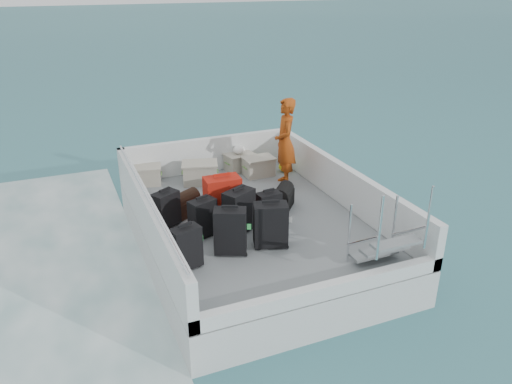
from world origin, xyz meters
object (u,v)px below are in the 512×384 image
suitcase_6 (271,225)px  passenger (285,143)px  suitcase_2 (166,210)px  suitcase_7 (269,209)px  suitcase_3 (230,232)px  crate_3 (259,167)px  suitcase_0 (186,248)px  suitcase_8 (250,204)px  suitcase_4 (239,212)px  crate_2 (239,162)px  suitcase_1 (203,218)px  crate_0 (146,176)px  crate_1 (200,174)px  suitcase_5 (223,200)px

suitcase_6 → passenger: size_ratio=0.41×
suitcase_2 → suitcase_7: (1.56, -0.55, -0.03)m
suitcase_3 → crate_3: suitcase_3 is taller
suitcase_2 → suitcase_7: bearing=-48.5°
suitcase_0 → suitcase_8: bearing=26.6°
suitcase_3 → suitcase_4: (0.35, 0.57, 0.00)m
suitcase_8 → crate_2: (0.55, 1.93, 0.04)m
suitcase_1 → crate_2: size_ratio=1.12×
crate_2 → passenger: passenger is taller
crate_0 → suitcase_3: bearing=-78.8°
crate_1 → suitcase_1: bearing=-105.5°
suitcase_4 → crate_1: bearing=61.7°
passenger → suitcase_1: bearing=-39.7°
suitcase_4 → passenger: passenger is taller
suitcase_7 → passenger: size_ratio=0.32×
suitcase_8 → suitcase_7: bearing=-140.3°
suitcase_2 → suitcase_6: 1.78m
suitcase_1 → suitcase_6: size_ratio=0.89×
suitcase_6 → suitcase_7: bearing=85.3°
suitcase_0 → suitcase_2: bearing=72.5°
suitcase_3 → suitcase_7: 1.11m
crate_2 → passenger: 1.36m
suitcase_5 → passenger: bearing=35.3°
crate_2 → crate_3: size_ratio=0.94×
suitcase_1 → suitcase_3: size_ratio=0.87×
suitcase_4 → crate_1: suitcase_4 is taller
suitcase_7 → suitcase_2: bearing=155.6°
suitcase_3 → crate_3: 3.14m
suitcase_0 → crate_1: size_ratio=0.98×
crate_0 → crate_3: size_ratio=0.96×
suitcase_1 → suitcase_7: size_ratio=1.12×
suitcase_6 → suitcase_8: suitcase_6 is taller
suitcase_5 → suitcase_7: (0.66, -0.36, -0.12)m
suitcase_4 → crate_3: size_ratio=1.22×
suitcase_2 → suitcase_8: size_ratio=0.91×
suitcase_3 → suitcase_4: size_ratio=0.99×
crate_0 → crate_1: (0.99, -0.35, 0.03)m
crate_1 → crate_0: bearing=160.6°
suitcase_0 → crate_0: 3.27m
suitcase_1 → suitcase_3: suitcase_3 is taller
suitcase_2 → crate_2: suitcase_2 is taller
suitcase_0 → suitcase_6: 1.33m
crate_2 → passenger: bearing=-62.9°
crate_3 → passenger: bearing=-65.3°
crate_1 → crate_3: size_ratio=1.11×
crate_1 → suitcase_5: bearing=-94.5°
crate_0 → suitcase_1: bearing=-80.7°
suitcase_3 → suitcase_5: size_ratio=0.90×
passenger → suitcase_8: bearing=-35.2°
crate_0 → crate_2: crate_0 is taller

